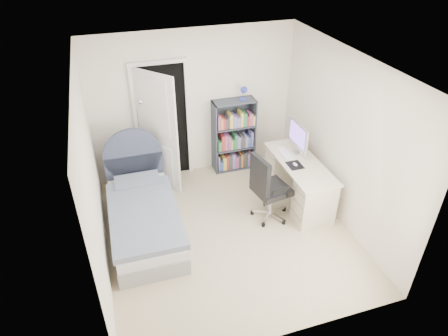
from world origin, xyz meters
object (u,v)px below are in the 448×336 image
object	(u,v)px
bookcase	(234,139)
office_chair	(267,186)
bed	(144,215)
nightstand	(140,169)
floor_lamp	(143,150)
desk	(298,180)

from	to	relation	value
bookcase	office_chair	world-z (taller)	bookcase
bed	bookcase	size ratio (longest dim) A/B	1.28
nightstand	office_chair	size ratio (longest dim) A/B	0.52
office_chair	bed	bearing A→B (deg)	170.90
nightstand	bookcase	bearing A→B (deg)	5.12
bed	bookcase	xyz separation A→B (m)	(1.79, 1.22, 0.31)
nightstand	office_chair	bearing A→B (deg)	-38.82
bed	floor_lamp	world-z (taller)	floor_lamp
bookcase	nightstand	bearing A→B (deg)	-174.88
office_chair	nightstand	bearing A→B (deg)	141.18
bookcase	floor_lamp	bearing A→B (deg)	179.95
office_chair	desk	bearing A→B (deg)	21.85
bed	office_chair	world-z (taller)	bed
floor_lamp	bookcase	size ratio (longest dim) A/B	1.00
nightstand	bookcase	size ratio (longest dim) A/B	0.36
bed	floor_lamp	distance (m)	1.29
bed	nightstand	distance (m)	1.08
office_chair	floor_lamp	bearing A→B (deg)	136.23
bed	floor_lamp	size ratio (longest dim) A/B	1.29
nightstand	desk	bearing A→B (deg)	-25.06
bed	nightstand	xyz separation A→B (m)	(0.09, 1.07, 0.09)
office_chair	bookcase	bearing A→B (deg)	89.76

